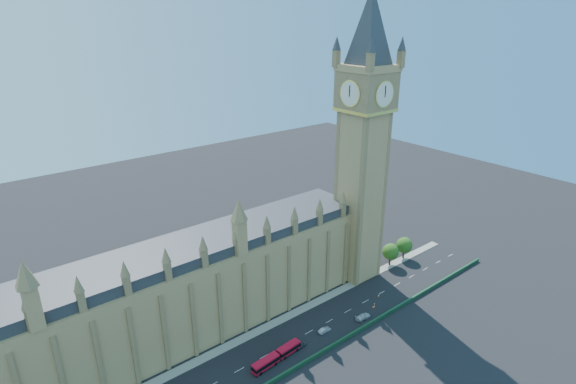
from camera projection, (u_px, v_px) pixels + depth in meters
ground at (299, 338)px, 127.62m from camera, size 400.00×400.00×0.00m
palace_westminster at (179, 293)px, 124.02m from camera, size 120.00×20.00×28.00m
elizabeth_tower at (364, 122)px, 140.13m from camera, size 20.59×20.59×105.00m
bridge_parapet at (320, 353)px, 120.86m from camera, size 160.00×0.60×1.20m
kerb_north at (278, 321)px, 134.50m from camera, size 160.00×3.00×0.16m
tree_east_near at (391, 251)px, 163.33m from camera, size 6.00×6.00×8.50m
tree_east_far at (405, 245)px, 167.99m from camera, size 6.00×6.00×8.50m
red_bus at (277, 357)px, 118.56m from camera, size 15.76×3.42×2.66m
car_grey at (301, 345)px, 123.79m from camera, size 3.87×1.86×1.28m
car_silver at (325, 330)px, 129.78m from camera, size 4.02×1.49×1.31m
car_white at (363, 317)px, 135.47m from camera, size 5.23×2.38×1.48m
cone_a at (374, 304)px, 142.14m from camera, size 0.45×0.45×0.65m
cone_b at (375, 306)px, 140.86m from camera, size 0.56×0.56×0.68m
cone_c at (379, 296)px, 146.22m from camera, size 0.51×0.51×0.73m
cone_d at (373, 307)px, 140.61m from camera, size 0.50×0.50×0.66m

